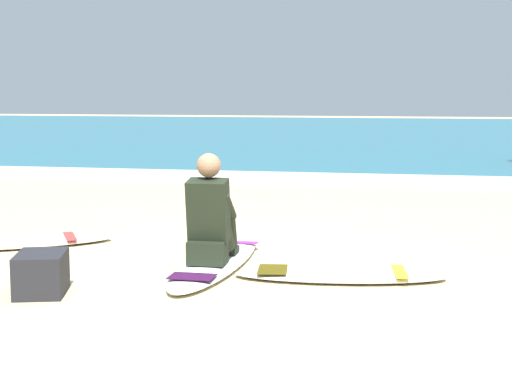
{
  "coord_description": "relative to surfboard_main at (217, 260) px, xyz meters",
  "views": [
    {
      "loc": [
        1.41,
        -6.23,
        1.56
      ],
      "look_at": [
        -0.12,
        1.55,
        0.55
      ],
      "focal_mm": 54.04,
      "sensor_mm": 36.0,
      "label": 1
    }
  ],
  "objects": [
    {
      "name": "breaking_foam",
      "position": [
        0.25,
        6.41,
        0.02
      ],
      "size": [
        80.0,
        0.9,
        0.11
      ],
      "primitive_type": "cube",
      "color": "white",
      "rests_on": "ground"
    },
    {
      "name": "beach_bag",
      "position": [
        -1.07,
        -1.24,
        0.12
      ],
      "size": [
        0.48,
        0.56,
        0.32
      ],
      "primitive_type": "cube",
      "rotation": [
        0.0,
        0.0,
        0.28
      ],
      "color": "#232328",
      "rests_on": "ground"
    },
    {
      "name": "surfboard_main",
      "position": [
        0.0,
        0.0,
        0.0
      ],
      "size": [
        0.55,
        2.42,
        0.08
      ],
      "color": "white",
      "rests_on": "ground"
    },
    {
      "name": "sea",
      "position": [
        0.25,
        20.11,
        0.01
      ],
      "size": [
        80.0,
        28.0,
        0.1
      ],
      "primitive_type": "cube",
      "color": "teal",
      "rests_on": "ground"
    },
    {
      "name": "ground_plane",
      "position": [
        0.25,
        -0.35,
        -0.04
      ],
      "size": [
        80.0,
        80.0,
        0.0
      ],
      "primitive_type": "plane",
      "color": "#CCB584"
    },
    {
      "name": "surfboard_spare_far",
      "position": [
        1.14,
        -0.33,
        0.0
      ],
      "size": [
        1.8,
        0.73,
        0.08
      ],
      "color": "white",
      "rests_on": "ground"
    },
    {
      "name": "surfer_seated",
      "position": [
        -0.01,
        -0.18,
        0.4
      ],
      "size": [
        0.38,
        0.71,
        0.95
      ],
      "color": "black",
      "rests_on": "surfboard_main"
    },
    {
      "name": "surfboard_spare_near",
      "position": [
        -2.18,
        0.37,
        0.0
      ],
      "size": [
        1.93,
        1.42,
        0.08
      ],
      "color": "white",
      "rests_on": "ground"
    }
  ]
}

